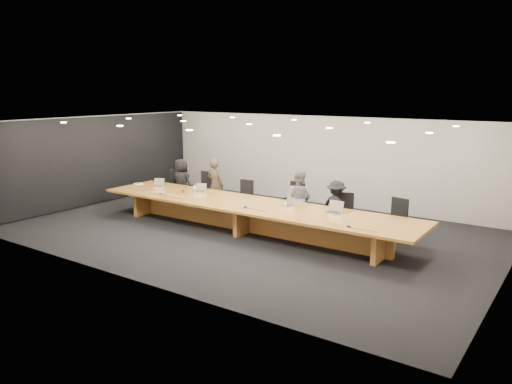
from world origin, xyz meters
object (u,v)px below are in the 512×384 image
chair_mid_right (292,203)px  mic_left (161,194)px  conference_table (249,212)px  chair_far_left (171,187)px  person_a (181,182)px  person_d (336,207)px  laptop_b (200,188)px  paper_cup_far (351,216)px  mic_right (348,226)px  mic_center (245,207)px  paper_cup_near (285,205)px  av_box (143,191)px  chair_far_right (395,220)px  laptop_a (158,182)px  chair_left (202,190)px  laptop_e (334,207)px  person_c (299,199)px  laptop_d (287,201)px  person_b (215,185)px  chair_mid_left (243,198)px  water_bottle (195,190)px  amber_mug (183,191)px  chair_right (344,214)px

chair_mid_right → mic_left: (-3.20, -1.81, 0.19)m
conference_table → chair_far_left: 4.18m
person_a → mic_left: person_a is taller
person_d → laptop_b: 3.96m
paper_cup_far → mic_right: bearing=-69.8°
mic_center → mic_right: mic_center is taller
paper_cup_near → av_box: 4.38m
chair_far_right → laptop_a: (-6.93, -1.04, 0.34)m
chair_left → mic_left: (-0.08, -1.65, 0.18)m
chair_mid_right → laptop_e: (1.75, -1.04, 0.32)m
person_c → av_box: bearing=17.8°
person_a → laptop_d: size_ratio=5.16×
person_b → laptop_b: (0.15, -0.87, 0.07)m
chair_far_left → person_d: (5.84, -0.06, 0.14)m
laptop_a → paper_cup_far: laptop_a is taller
chair_mid_right → laptop_a: chair_mid_right is taller
chair_mid_left → paper_cup_far: bearing=-19.3°
water_bottle → mic_right: 5.02m
chair_far_right → laptop_e: 1.57m
amber_mug → av_box: (-1.07, -0.53, -0.03)m
laptop_a → water_bottle: size_ratio=1.37×
chair_mid_right → laptop_b: 2.68m
chair_mid_left → laptop_d: (2.08, -0.97, 0.34)m
laptop_e → paper_cup_near: 1.29m
chair_far_right → paper_cup_near: bearing=-143.5°
chair_right → mic_left: size_ratio=9.56×
water_bottle → mic_left: (-0.77, -0.57, -0.10)m
conference_table → av_box: size_ratio=44.18×
chair_mid_left → laptop_b: (-0.87, -0.89, 0.35)m
chair_far_right → mic_center: size_ratio=8.54×
person_a → laptop_e: size_ratio=4.01×
chair_left → person_c: bearing=6.4°
conference_table → laptop_b: (-2.01, 0.41, 0.35)m
chair_far_left → paper_cup_far: 6.82m
person_d → laptop_d: 1.29m
paper_cup_far → conference_table: bearing=-177.3°
chair_far_right → paper_cup_far: chair_far_right is taller
person_b → av_box: person_b is taller
water_bottle → amber_mug: water_bottle is taller
chair_right → paper_cup_near: bearing=-158.2°
amber_mug → mic_right: (5.31, -0.60, -0.04)m
amber_mug → paper_cup_near: bearing=3.8°
mic_left → amber_mug: bearing=47.9°
laptop_a → laptop_e: laptop_e is taller
chair_mid_left → paper_cup_far: size_ratio=13.14×
chair_right → person_d: bearing=167.5°
conference_table → mic_right: size_ratio=77.19×
paper_cup_far → av_box: bearing=-174.0°
conference_table → paper_cup_near: 1.01m
chair_mid_right → laptop_d: (0.45, -1.02, 0.29)m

